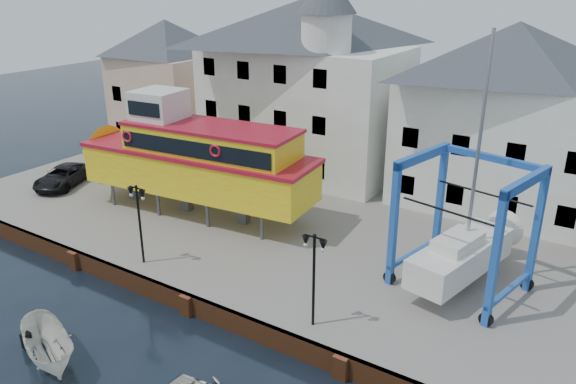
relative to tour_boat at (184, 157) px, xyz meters
The scene contains 12 objects.
ground 11.02m from the tour_boat, 47.97° to the right, with size 140.00×140.00×0.00m, color black.
hardstanding 8.58m from the tour_boat, 27.53° to the left, with size 44.00×22.00×1.00m, color slate.
quay_wall 10.75m from the tour_boat, 47.57° to the right, with size 44.00×0.47×1.00m.
building_pink 15.49m from the tour_boat, 136.95° to the left, with size 8.00×7.00×10.30m.
building_white_main 11.44m from the tour_boat, 80.25° to the left, with size 14.00×8.30×14.00m.
building_white_right 19.62m from the tour_boat, 36.17° to the left, with size 12.00×8.00×11.20m.
lamp_post_left 6.86m from the tour_boat, 66.40° to the right, with size 1.12×0.32×4.20m.
lamp_post_right 14.21m from the tour_boat, 26.24° to the right, with size 1.12×0.32×4.20m.
tour_boat is the anchor object (origin of this frame).
travel_lift 17.10m from the tour_boat, ahead, with size 6.22×7.99×11.70m.
van 10.65m from the tour_boat, behind, with size 2.23×4.84×1.35m, color black.
motorboat_a 14.49m from the tour_boat, 71.21° to the right, with size 1.64×4.37×1.69m, color silver.
Camera 1 is at (15.93, -16.06, 14.70)m, focal length 35.00 mm.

